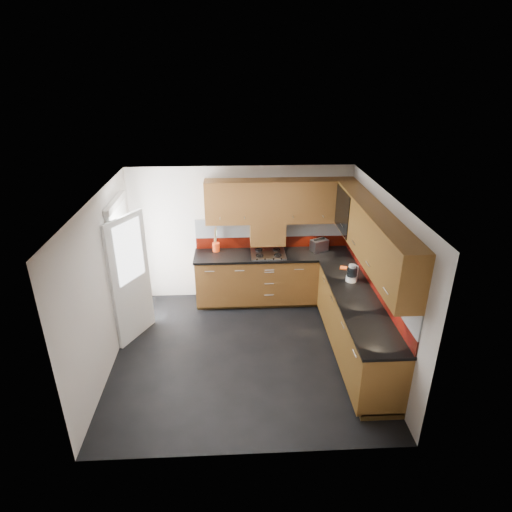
{
  "coord_description": "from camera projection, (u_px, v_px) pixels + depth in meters",
  "views": [
    {
      "loc": [
        -0.11,
        -5.19,
        3.97
      ],
      "look_at": [
        0.2,
        0.65,
        1.29
      ],
      "focal_mm": 30.0,
      "sensor_mm": 36.0,
      "label": 1
    }
  ],
  "objects": [
    {
      "name": "utensil_pot",
      "position": [
        216.0,
        246.0,
        7.43
      ],
      "size": [
        0.12,
        0.12,
        0.45
      ],
      "color": "red",
      "rests_on": "countertop"
    },
    {
      "name": "glass_cabinet",
      "position": [
        352.0,
        209.0,
        6.64
      ],
      "size": [
        0.32,
        0.8,
        0.66
      ],
      "color": "black",
      "rests_on": "room"
    },
    {
      "name": "gas_hob",
      "position": [
        268.0,
        254.0,
        7.33
      ],
      "size": [
        0.59,
        0.52,
        0.05
      ],
      "color": "silver",
      "rests_on": "countertop"
    },
    {
      "name": "upper_cabinets",
      "position": [
        324.0,
        218.0,
        6.37
      ],
      "size": [
        2.5,
        3.2,
        0.72
      ],
      "color": "#562D13",
      "rests_on": "room"
    },
    {
      "name": "extractor_hood",
      "position": [
        268.0,
        233.0,
        7.35
      ],
      "size": [
        0.6,
        0.33,
        0.4
      ],
      "primitive_type": "cube",
      "color": "#562D13",
      "rests_on": "room"
    },
    {
      "name": "countertop",
      "position": [
        310.0,
        275.0,
        6.68
      ],
      "size": [
        2.72,
        3.22,
        0.04
      ],
      "color": "black",
      "rests_on": "base_cabinets"
    },
    {
      "name": "food_processor",
      "position": [
        352.0,
        274.0,
        6.4
      ],
      "size": [
        0.16,
        0.16,
        0.27
      ],
      "color": "white",
      "rests_on": "countertop"
    },
    {
      "name": "room",
      "position": [
        244.0,
        262.0,
        5.75
      ],
      "size": [
        4.0,
        3.8,
        2.64
      ],
      "color": "black"
    },
    {
      "name": "paper_towel",
      "position": [
        354.0,
        273.0,
        6.43
      ],
      "size": [
        0.12,
        0.12,
        0.23
      ],
      "primitive_type": "cylinder",
      "rotation": [
        0.0,
        0.0,
        0.03
      ],
      "color": "white",
      "rests_on": "countertop"
    },
    {
      "name": "orange_cloth",
      "position": [
        344.0,
        268.0,
        6.84
      ],
      "size": [
        0.17,
        0.16,
        0.01
      ],
      "primitive_type": "cube",
      "rotation": [
        0.0,
        0.0,
        -0.33
      ],
      "color": "#D74D17",
      "rests_on": "countertop"
    },
    {
      "name": "back_door",
      "position": [
        127.0,
        271.0,
        6.54
      ],
      "size": [
        0.42,
        1.19,
        2.04
      ],
      "color": "white",
      "rests_on": "room"
    },
    {
      "name": "backsplash",
      "position": [
        323.0,
        252.0,
        6.77
      ],
      "size": [
        2.7,
        3.2,
        0.54
      ],
      "color": "maroon",
      "rests_on": "countertop"
    },
    {
      "name": "base_cabinets",
      "position": [
        309.0,
        301.0,
        6.89
      ],
      "size": [
        2.7,
        3.2,
        0.95
      ],
      "color": "#562D13",
      "rests_on": "room"
    },
    {
      "name": "toaster",
      "position": [
        319.0,
        245.0,
        7.46
      ],
      "size": [
        0.33,
        0.28,
        0.21
      ],
      "color": "silver",
      "rests_on": "countertop"
    }
  ]
}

